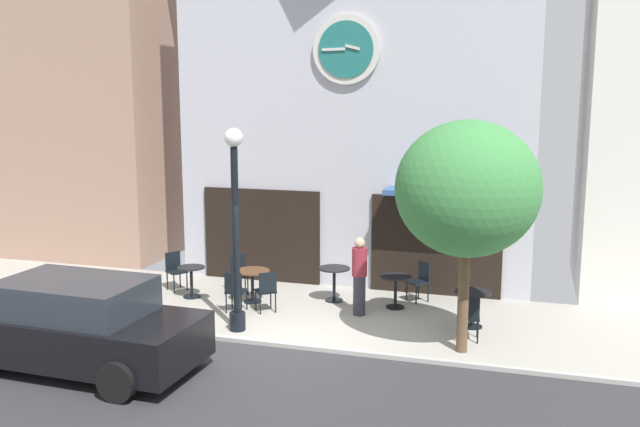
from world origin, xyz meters
name	(u,v)px	position (x,y,z in m)	size (l,w,h in m)	color
ground_plane	(263,371)	(0.00, -1.10, -0.02)	(25.31, 10.87, 0.13)	#9E998E
clock_building	(362,45)	(0.04, 5.76, 5.80)	(8.61, 4.27, 11.20)	#B2B2BC
street_lamp	(236,230)	(-1.21, 0.64, 2.02)	(0.36, 0.36, 3.98)	black
street_tree	(467,190)	(3.15, 0.74, 2.97)	(2.54, 2.28, 4.18)	brown
cafe_table_near_door	(191,277)	(-3.12, 2.42, 0.48)	(0.63, 0.63, 0.72)	black
cafe_table_leftmost	(252,279)	(-1.63, 2.45, 0.55)	(0.78, 0.78, 0.74)	black
cafe_table_center_right	(334,277)	(0.09, 3.08, 0.55)	(0.71, 0.71, 0.77)	black
cafe_table_rightmost	(396,285)	(1.51, 2.97, 0.50)	(0.69, 0.69, 0.72)	black
cafe_table_center_left	(473,302)	(3.23, 2.15, 0.53)	(0.73, 0.73, 0.74)	black
cafe_chair_near_tree	(469,314)	(3.22, 1.30, 0.53)	(0.44, 0.44, 0.90)	black
cafe_chair_left_end	(175,268)	(-3.79, 2.90, 0.53)	(0.55, 0.55, 0.90)	black
cafe_chair_near_lamp	(421,278)	(1.96, 3.64, 0.53)	(0.56, 0.56, 0.90)	black
cafe_chair_right_end	(267,288)	(-1.06, 1.86, 0.53)	(0.56, 0.56, 0.90)	black
cafe_chair_under_awning	(238,271)	(-2.23, 3.06, 0.53)	(0.55, 0.55, 0.90)	black
cafe_chair_corner	(235,289)	(-1.70, 1.65, 0.53)	(0.42, 0.42, 0.90)	black
pedestrian_maroon	(359,275)	(0.87, 2.27, 0.86)	(0.37, 0.37, 1.67)	#2D2D38
parked_car_black	(76,325)	(-3.04, -1.93, 0.76)	(4.36, 2.14, 1.55)	black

